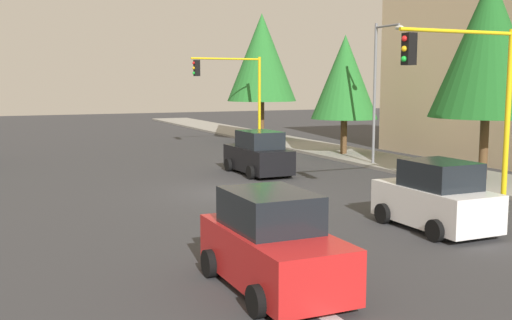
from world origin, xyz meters
TOP-DOWN VIEW (x-y plane):
  - ground_plane at (0.00, 0.00)m, footprint 120.00×120.00m
  - sidewalk_kerb at (-5.00, 10.50)m, footprint 80.00×4.00m
  - lane_arrow_near at (11.51, -3.00)m, footprint 2.40×1.10m
  - traffic_signal_far_left at (-14.00, 5.71)m, footprint 0.36×4.59m
  - traffic_signal_near_left at (6.00, 5.73)m, footprint 0.36×4.59m
  - street_lamp_curbside at (-3.61, 9.20)m, footprint 2.15×0.28m
  - tree_roadside_far at (-18.00, 9.50)m, footprint 4.86×4.86m
  - tree_roadside_mid at (-8.00, 10.00)m, footprint 3.71×3.71m
  - tree_roadside_near at (2.00, 10.50)m, footprint 4.66×4.66m
  - car_red at (10.27, -3.24)m, footprint 3.98×2.06m
  - car_black at (-3.87, 2.84)m, footprint 4.19×2.04m
  - car_white at (7.68, 3.13)m, footprint 3.69×2.06m

SIDE VIEW (x-z plane):
  - ground_plane at x=0.00m, z-range 0.00..0.00m
  - lane_arrow_near at x=11.51m, z-range -0.54..0.56m
  - sidewalk_kerb at x=-5.00m, z-range 0.00..0.15m
  - car_white at x=7.68m, z-range -0.09..1.88m
  - car_red at x=10.27m, z-range -0.09..1.88m
  - car_black at x=-3.87m, z-range -0.09..1.89m
  - traffic_signal_far_left at x=-14.00m, z-range 1.19..6.91m
  - traffic_signal_near_left at x=6.00m, z-range 1.21..7.09m
  - street_lamp_curbside at x=-3.61m, z-range 0.85..7.85m
  - tree_roadside_mid at x=-8.00m, z-range 1.05..7.81m
  - tree_roadside_near at x=2.00m, z-range 1.34..9.89m
  - tree_roadside_far at x=-18.00m, z-range 1.41..10.32m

